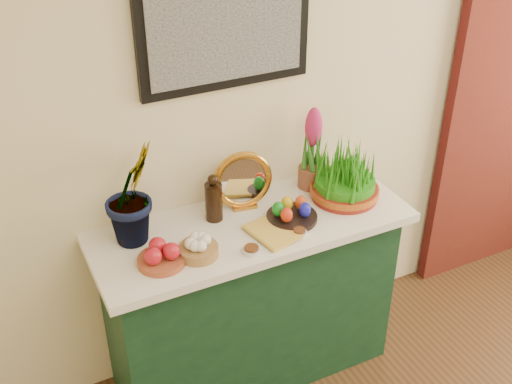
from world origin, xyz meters
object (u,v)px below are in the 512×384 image
(sideboard, at_px, (251,303))
(hyacinth_green, at_px, (130,179))
(mirror, at_px, (243,181))
(book, at_px, (257,239))
(wheatgrass_sabzeh, at_px, (346,176))

(sideboard, distance_m, hyacinth_green, 0.90)
(hyacinth_green, xyz_separation_m, mirror, (0.50, 0.02, -0.16))
(mirror, bearing_deg, sideboard, -100.50)
(sideboard, xyz_separation_m, mirror, (0.02, 0.13, 0.60))
(hyacinth_green, relative_size, book, 2.66)
(book, relative_size, wheatgrass_sabzeh, 0.69)
(sideboard, xyz_separation_m, book, (-0.04, -0.14, 0.48))
(hyacinth_green, bearing_deg, wheatgrass_sabzeh, -39.64)
(sideboard, relative_size, hyacinth_green, 2.27)
(book, distance_m, wheatgrass_sabzeh, 0.54)
(mirror, relative_size, book, 1.28)
(mirror, distance_m, wheatgrass_sabzeh, 0.47)
(sideboard, bearing_deg, hyacinth_green, 167.54)
(mirror, height_order, book, mirror)
(mirror, distance_m, book, 0.30)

